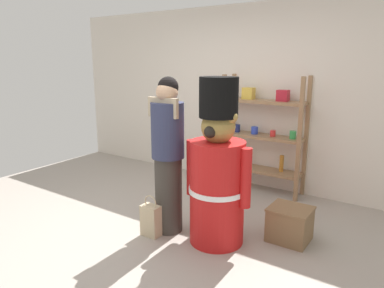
{
  "coord_description": "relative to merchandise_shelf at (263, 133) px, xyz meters",
  "views": [
    {
      "loc": [
        2.36,
        -2.6,
        1.82
      ],
      "look_at": [
        0.4,
        0.27,
        1.0
      ],
      "focal_mm": 33.28,
      "sensor_mm": 36.0,
      "label": 1
    }
  ],
  "objects": [
    {
      "name": "ground_plane",
      "position": [
        -0.44,
        -1.98,
        -0.83
      ],
      "size": [
        6.4,
        6.4,
        0.0
      ],
      "primitive_type": "plane",
      "color": "#9E9389"
    },
    {
      "name": "back_wall",
      "position": [
        -0.44,
        0.22,
        0.47
      ],
      "size": [
        6.4,
        0.12,
        2.6
      ],
      "primitive_type": "cube",
      "color": "silver",
      "rests_on": "ground_plane"
    },
    {
      "name": "merchandise_shelf",
      "position": [
        0.0,
        0.0,
        0.0
      ],
      "size": [
        1.16,
        0.35,
        1.63
      ],
      "color": "#93704C",
      "rests_on": "ground_plane"
    },
    {
      "name": "teddy_bear_guard",
      "position": [
        0.24,
        -1.67,
        -0.12
      ],
      "size": [
        0.72,
        0.57,
        1.67
      ],
      "color": "red",
      "rests_on": "ground_plane"
    },
    {
      "name": "person_shopper",
      "position": [
        -0.31,
        -1.75,
        0.03
      ],
      "size": [
        0.36,
        0.34,
        1.66
      ],
      "color": "#38332D",
      "rests_on": "ground_plane"
    },
    {
      "name": "shopping_bag",
      "position": [
        -0.39,
        -1.96,
        -0.66
      ],
      "size": [
        0.2,
        0.13,
        0.45
      ],
      "color": "#C1AD89",
      "rests_on": "ground_plane"
    },
    {
      "name": "display_crate",
      "position": [
        0.85,
        -1.23,
        -0.66
      ],
      "size": [
        0.41,
        0.37,
        0.36
      ],
      "color": "brown",
      "rests_on": "ground_plane"
    }
  ]
}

